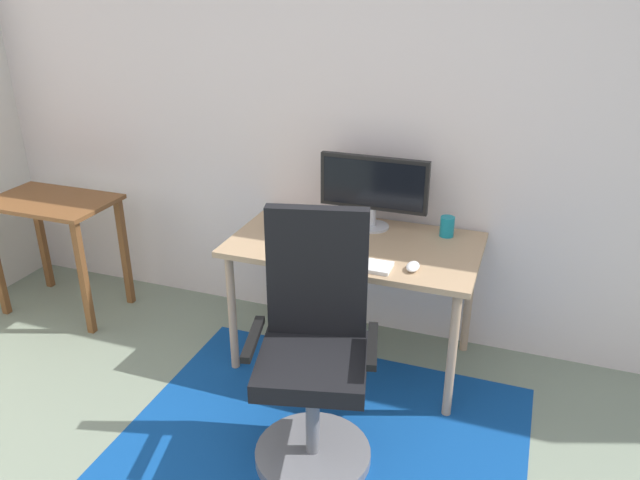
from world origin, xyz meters
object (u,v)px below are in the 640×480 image
office_chair (314,363)px  computer_mouse (413,267)px  desk (355,255)px  cell_phone (303,241)px  monitor (374,186)px  side_table (55,221)px  keyboard (347,262)px  coffee_cup (447,227)px

office_chair → computer_mouse: bearing=47.1°
desk → cell_phone: size_ratio=9.04×
monitor → side_table: (-1.90, -0.29, -0.35)m
monitor → office_chair: bearing=-88.8°
keyboard → monitor: bearing=90.9°
computer_mouse → office_chair: (-0.29, -0.53, -0.26)m
desk → keyboard: 0.27m
computer_mouse → desk: bearing=148.4°
office_chair → coffee_cup: bearing=55.1°
monitor → computer_mouse: bearing=-53.8°
coffee_cup → cell_phone: (-0.68, -0.33, -0.05)m
side_table → computer_mouse: bearing=-3.5°
cell_phone → side_table: (-1.62, 0.01, -0.12)m
keyboard → computer_mouse: size_ratio=4.13×
coffee_cup → office_chair: bearing=-111.0°
coffee_cup → side_table: bearing=-172.2°
desk → coffee_cup: size_ratio=11.85×
side_table → keyboard: bearing=-5.4°
computer_mouse → cell_phone: (-0.59, 0.12, -0.01)m
office_chair → desk: bearing=80.1°
monitor → side_table: 1.95m
computer_mouse → coffee_cup: 0.46m
cell_phone → monitor: bearing=61.9°
side_table → monitor: bearing=8.8°
monitor → coffee_cup: monitor is taller
side_table → desk: bearing=2.4°
cell_phone → office_chair: 0.76m
cell_phone → side_table: bearing=-166.5°
keyboard → cell_phone: bearing=150.0°
monitor → office_chair: size_ratio=0.52×
computer_mouse → cell_phone: size_ratio=0.74×
desk → keyboard: keyboard is taller
desk → coffee_cup: (0.43, 0.24, 0.13)m
monitor → keyboard: 0.52m
desk → office_chair: size_ratio=1.13×
cell_phone → office_chair: office_chair is taller
monitor → office_chair: 1.07m
desk → keyboard: size_ratio=2.94×
monitor → computer_mouse: 0.58m
coffee_cup → keyboard: bearing=-128.2°
coffee_cup → side_table: 2.32m
keyboard → computer_mouse: computer_mouse is taller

